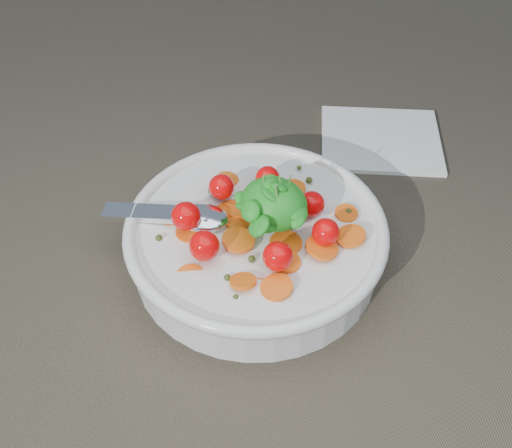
% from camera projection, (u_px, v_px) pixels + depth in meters
% --- Properties ---
extents(ground, '(6.00, 6.00, 0.00)m').
position_uv_depth(ground, '(273.00, 264.00, 0.65)').
color(ground, brown).
rests_on(ground, ground).
extents(bowl, '(0.28, 0.26, 0.11)m').
position_uv_depth(bowl, '(256.00, 239.00, 0.63)').
color(bowl, white).
rests_on(bowl, ground).
extents(napkin, '(0.18, 0.17, 0.01)m').
position_uv_depth(napkin, '(381.00, 140.00, 0.79)').
color(napkin, white).
rests_on(napkin, ground).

